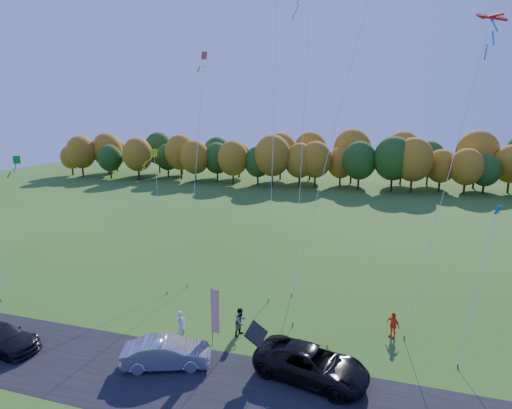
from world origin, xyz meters
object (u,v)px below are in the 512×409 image
(feather_flag, at_px, (214,311))
(silver_sedan, at_px, (167,353))
(black_suv, at_px, (311,363))
(person_east, at_px, (393,325))

(feather_flag, bearing_deg, silver_sedan, -124.07)
(black_suv, bearing_deg, feather_flag, 88.82)
(person_east, relative_size, feather_flag, 0.44)
(silver_sedan, xyz_separation_m, person_east, (11.58, 6.36, 0.03))
(black_suv, bearing_deg, person_east, -25.87)
(black_suv, height_order, feather_flag, feather_flag)
(silver_sedan, relative_size, feather_flag, 1.29)
(black_suv, relative_size, feather_flag, 1.62)
(person_east, xyz_separation_m, feather_flag, (-9.87, -3.83, 1.37))
(silver_sedan, bearing_deg, black_suv, -101.78)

